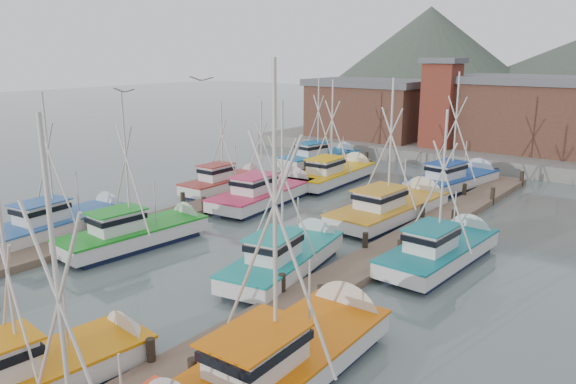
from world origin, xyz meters
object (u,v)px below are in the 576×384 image
Objects in this scene: boat_8 at (268,193)px; boat_12 at (336,174)px; boat_4 at (142,233)px; boat_1 at (43,373)px; lookout_tower at (441,102)px.

boat_12 is at bearing 82.15° from boat_8.
boat_4 is at bearing -94.41° from boat_8.
boat_12 is at bearing 112.18° from boat_1.
boat_8 is at bearing -95.35° from boat_12.
boat_4 is at bearing -93.37° from boat_12.
boat_4 reaches higher than boat_1.
boat_8 is at bearing 118.52° from boat_1.
lookout_tower is 1.00× the size of boat_1.
lookout_tower reaches higher than boat_4.
lookout_tower reaches higher than boat_12.
boat_4 is at bearing 135.51° from boat_1.
lookout_tower is at bearing 104.07° from boat_1.
lookout_tower is 34.55m from boat_4.
boat_12 reaches higher than boat_1.
boat_12 reaches higher than boat_8.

